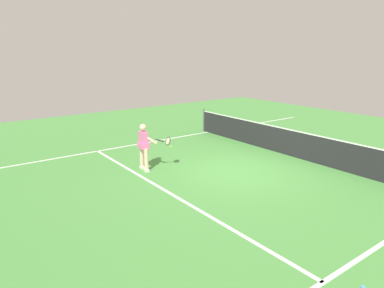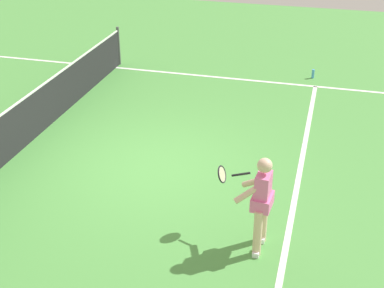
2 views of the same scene
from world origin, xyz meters
The scene contains 6 objects.
ground_plane centered at (0.00, 0.00, 0.00)m, with size 27.03×27.03×0.00m, color #4C9342.
service_line_marking centered at (0.00, -2.72, 0.00)m, with size 9.98×0.10×0.01m, color white.
sideline_right_marking centered at (4.99, 0.00, 0.00)m, with size 0.10×18.79×0.01m, color white.
court_net centered at (0.00, 2.84, 0.51)m, with size 10.66×0.08×1.09m.
tennis_player centered at (-1.93, -2.30, 0.85)m, with size 0.82×0.92×1.55m.
water_bottle centered at (5.60, -2.61, 0.12)m, with size 0.07×0.07×0.24m, color #4C9EE5.
Camera 2 is at (-8.66, -3.06, 5.30)m, focal length 51.22 mm.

